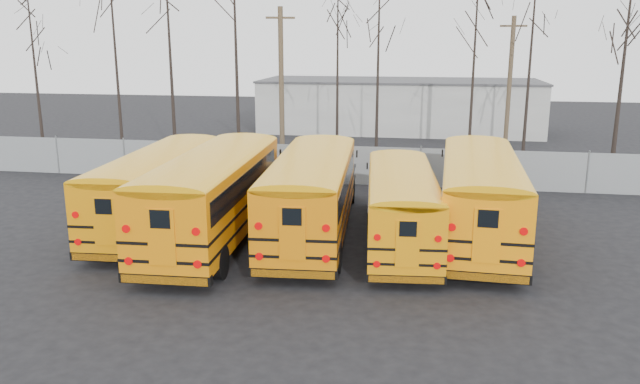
% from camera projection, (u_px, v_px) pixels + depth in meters
% --- Properties ---
extents(ground, '(120.00, 120.00, 0.00)m').
position_uv_depth(ground, '(294.00, 264.00, 20.88)').
color(ground, black).
rests_on(ground, ground).
extents(fence, '(40.00, 0.04, 2.00)m').
position_uv_depth(fence, '(342.00, 165.00, 32.13)').
color(fence, gray).
rests_on(fence, ground).
extents(distant_building, '(22.00, 8.00, 4.00)m').
position_uv_depth(distant_building, '(399.00, 106.00, 50.71)').
color(distant_building, '#B8B9B4').
rests_on(distant_building, ground).
extents(bus_a, '(3.21, 11.34, 3.14)m').
position_uv_depth(bus_a, '(160.00, 182.00, 24.56)').
color(bus_a, black).
rests_on(bus_a, ground).
extents(bus_b, '(3.23, 12.20, 3.39)m').
position_uv_depth(bus_b, '(216.00, 188.00, 22.94)').
color(bus_b, black).
rests_on(bus_b, ground).
extents(bus_c, '(3.43, 11.83, 3.27)m').
position_uv_depth(bus_c, '(312.00, 187.00, 23.31)').
color(bus_c, black).
rests_on(bus_c, ground).
extents(bus_d, '(3.20, 10.38, 2.86)m').
position_uv_depth(bus_d, '(401.00, 200.00, 22.47)').
color(bus_d, black).
rests_on(bus_d, ground).
extents(bus_e, '(3.13, 11.86, 3.29)m').
position_uv_depth(bus_e, '(480.00, 189.00, 23.01)').
color(bus_e, black).
rests_on(bus_e, ground).
extents(utility_pole_left, '(1.54, 0.71, 9.04)m').
position_uv_depth(utility_pole_left, '(281.00, 88.00, 34.92)').
color(utility_pole_left, '#4E3F2C').
rests_on(utility_pole_left, ground).
extents(utility_pole_right, '(1.53, 0.27, 8.62)m').
position_uv_depth(utility_pole_right, '(509.00, 89.00, 36.89)').
color(utility_pole_right, '#4F3F2D').
rests_on(utility_pole_right, ground).
extents(tree_0, '(0.26, 0.26, 9.75)m').
position_uv_depth(tree_0, '(36.00, 81.00, 37.61)').
color(tree_0, black).
rests_on(tree_0, ground).
extents(tree_1, '(0.26, 0.26, 12.69)m').
position_uv_depth(tree_1, '(116.00, 56.00, 36.28)').
color(tree_1, black).
rests_on(tree_1, ground).
extents(tree_2, '(0.26, 0.26, 12.10)m').
position_uv_depth(tree_2, '(171.00, 61.00, 37.63)').
color(tree_2, black).
rests_on(tree_2, ground).
extents(tree_3, '(0.26, 0.26, 12.59)m').
position_uv_depth(tree_3, '(236.00, 57.00, 36.92)').
color(tree_3, black).
rests_on(tree_3, ground).
extents(tree_4, '(0.26, 0.26, 10.07)m').
position_uv_depth(tree_4, '(337.00, 79.00, 36.23)').
color(tree_4, black).
rests_on(tree_4, ground).
extents(tree_5, '(0.26, 0.26, 11.45)m').
position_uv_depth(tree_5, '(378.00, 67.00, 36.42)').
color(tree_5, black).
rests_on(tree_5, ground).
extents(tree_6, '(0.26, 0.26, 11.28)m').
position_uv_depth(tree_6, '(473.00, 72.00, 32.28)').
color(tree_6, black).
rests_on(tree_6, ground).
extents(tree_7, '(0.26, 0.26, 11.43)m').
position_uv_depth(tree_7, '(529.00, 69.00, 34.17)').
color(tree_7, black).
rests_on(tree_7, ground).
extents(tree_8, '(0.26, 0.26, 10.52)m').
position_uv_depth(tree_8, '(622.00, 78.00, 33.92)').
color(tree_8, black).
rests_on(tree_8, ground).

